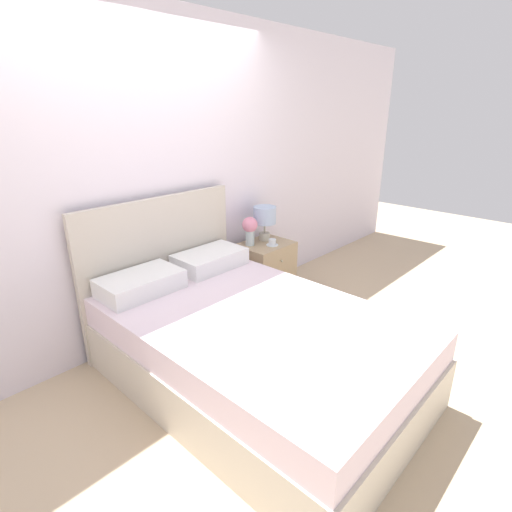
{
  "coord_description": "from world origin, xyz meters",
  "views": [
    {
      "loc": [
        -1.72,
        -2.71,
        1.87
      ],
      "look_at": [
        0.54,
        -0.6,
        0.71
      ],
      "focal_mm": 28.0,
      "sensor_mm": 36.0,
      "label": 1
    }
  ],
  "objects_px": {
    "bed": "(247,343)",
    "teacup": "(272,243)",
    "table_lamp": "(265,217)",
    "nightstand": "(265,271)",
    "flower_vase": "(250,228)"
  },
  "relations": [
    {
      "from": "bed",
      "to": "teacup",
      "type": "distance_m",
      "value": 1.33
    },
    {
      "from": "nightstand",
      "to": "table_lamp",
      "type": "xyz_separation_m",
      "value": [
        0.07,
        0.08,
        0.54
      ]
    },
    {
      "from": "table_lamp",
      "to": "bed",
      "type": "bearing_deg",
      "value": -142.82
    },
    {
      "from": "nightstand",
      "to": "teacup",
      "type": "bearing_deg",
      "value": -87.63
    },
    {
      "from": "bed",
      "to": "teacup",
      "type": "xyz_separation_m",
      "value": [
        1.08,
        0.71,
        0.32
      ]
    },
    {
      "from": "table_lamp",
      "to": "nightstand",
      "type": "bearing_deg",
      "value": -133.38
    },
    {
      "from": "nightstand",
      "to": "teacup",
      "type": "distance_m",
      "value": 0.34
    },
    {
      "from": "bed",
      "to": "flower_vase",
      "type": "distance_m",
      "value": 1.36
    },
    {
      "from": "bed",
      "to": "table_lamp",
      "type": "height_order",
      "value": "bed"
    },
    {
      "from": "flower_vase",
      "to": "bed",
      "type": "bearing_deg",
      "value": -137.12
    },
    {
      "from": "table_lamp",
      "to": "flower_vase",
      "type": "height_order",
      "value": "table_lamp"
    },
    {
      "from": "nightstand",
      "to": "table_lamp",
      "type": "bearing_deg",
      "value": 46.62
    },
    {
      "from": "table_lamp",
      "to": "teacup",
      "type": "relative_size",
      "value": 2.94
    },
    {
      "from": "bed",
      "to": "nightstand",
      "type": "distance_m",
      "value": 1.33
    },
    {
      "from": "teacup",
      "to": "table_lamp",
      "type": "bearing_deg",
      "value": 66.92
    }
  ]
}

